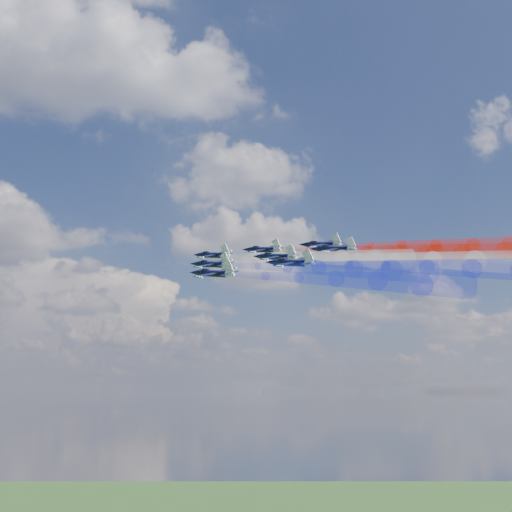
{
  "coord_description": "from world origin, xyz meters",
  "views": [
    {
      "loc": [
        -9.22,
        -130.77,
        136.84
      ],
      "look_at": [
        14.06,
        8.08,
        166.96
      ],
      "focal_mm": 44.78,
      "sensor_mm": 36.0,
      "label": 1
    }
  ],
  "objects": [
    {
      "name": "jet_lead",
      "position": [
        5.44,
        20.18,
        169.43
      ],
      "size": [
        16.44,
        16.62,
        8.46
      ],
      "primitive_type": null,
      "rotation": [
        0.16,
        -0.33,
        0.65
      ],
      "color": "black"
    },
    {
      "name": "trail_lead",
      "position": [
        24.13,
        -1.68,
        164.99
      ],
      "size": [
        33.98,
        39.06,
        12.52
      ],
      "primitive_type": null,
      "rotation": [
        0.16,
        -0.33,
        0.65
      ],
      "color": "white"
    },
    {
      "name": "jet_inner_left",
      "position": [
        3.96,
        7.51,
        164.59
      ],
      "size": [
        16.44,
        16.62,
        8.46
      ],
      "primitive_type": null,
      "rotation": [
        0.16,
        -0.33,
        0.65
      ],
      "color": "black"
    },
    {
      "name": "trail_inner_left",
      "position": [
        22.65,
        -14.36,
        160.16
      ],
      "size": [
        33.98,
        39.06,
        12.52
      ],
      "primitive_type": null,
      "rotation": [
        0.16,
        -0.33,
        0.65
      ],
      "color": "#1B29E7"
    },
    {
      "name": "jet_inner_right",
      "position": [
        17.58,
        18.72,
        170.92
      ],
      "size": [
        16.44,
        16.62,
        8.46
      ],
      "primitive_type": null,
      "rotation": [
        0.16,
        -0.33,
        0.65
      ],
      "color": "black"
    },
    {
      "name": "trail_inner_right",
      "position": [
        36.27,
        -3.14,
        166.48
      ],
      "size": [
        33.98,
        39.06,
        12.52
      ],
      "primitive_type": null,
      "rotation": [
        0.16,
        -0.33,
        0.65
      ],
      "color": "red"
    },
    {
      "name": "jet_outer_left",
      "position": [
        3.03,
        -6.51,
        159.94
      ],
      "size": [
        16.44,
        16.62,
        8.46
      ],
      "primitive_type": null,
      "rotation": [
        0.16,
        -0.33,
        0.65
      ],
      "color": "black"
    },
    {
      "name": "trail_outer_left",
      "position": [
        21.71,
        -28.38,
        155.51
      ],
      "size": [
        33.98,
        39.06,
        12.52
      ],
      "primitive_type": null,
      "rotation": [
        0.16,
        -0.33,
        0.65
      ],
      "color": "#1B29E7"
    },
    {
      "name": "jet_center_third",
      "position": [
        17.9,
        4.31,
        166.14
      ],
      "size": [
        16.44,
        16.62,
        8.46
      ],
      "primitive_type": null,
      "rotation": [
        0.16,
        -0.33,
        0.65
      ],
      "color": "black"
    },
    {
      "name": "trail_center_third",
      "position": [
        36.58,
        -17.55,
        161.7
      ],
      "size": [
        33.98,
        39.06,
        12.52
      ],
      "primitive_type": null,
      "rotation": [
        0.16,
        -0.33,
        0.65
      ],
      "color": "white"
    },
    {
      "name": "jet_outer_right",
      "position": [
        30.72,
        12.92,
        171.35
      ],
      "size": [
        16.44,
        16.62,
        8.46
      ],
      "primitive_type": null,
      "rotation": [
        0.16,
        -0.33,
        0.65
      ],
      "color": "black"
    },
    {
      "name": "trail_outer_right",
      "position": [
        49.4,
        -8.94,
        166.91
      ],
      "size": [
        33.98,
        39.06,
        12.52
      ],
      "primitive_type": null,
      "rotation": [
        0.16,
        -0.33,
        0.65
      ],
      "color": "red"
    },
    {
      "name": "jet_rear_left",
      "position": [
        18.24,
        -9.19,
        162.08
      ],
      "size": [
        16.44,
        16.62,
        8.46
      ],
      "primitive_type": null,
      "rotation": [
        0.16,
        -0.33,
        0.65
      ],
      "color": "black"
    },
    {
      "name": "trail_rear_left",
      "position": [
        36.93,
        -31.05,
        157.64
      ],
      "size": [
        33.98,
        39.06,
        12.52
      ],
      "primitive_type": null,
      "rotation": [
        0.16,
        -0.33,
        0.65
      ],
      "color": "#1B29E7"
    },
    {
      "name": "jet_rear_right",
      "position": [
        30.61,
        1.85,
        167.81
      ],
      "size": [
        16.44,
        16.62,
        8.46
      ],
      "primitive_type": null,
      "rotation": [
        0.16,
        -0.33,
        0.65
      ],
      "color": "black"
    },
    {
      "name": "trail_rear_right",
      "position": [
        49.3,
        -20.01,
        163.37
      ],
      "size": [
        33.98,
        39.06,
        12.52
      ],
      "primitive_type": null,
      "rotation": [
        0.16,
        -0.33,
        0.65
      ],
      "color": "red"
    }
  ]
}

